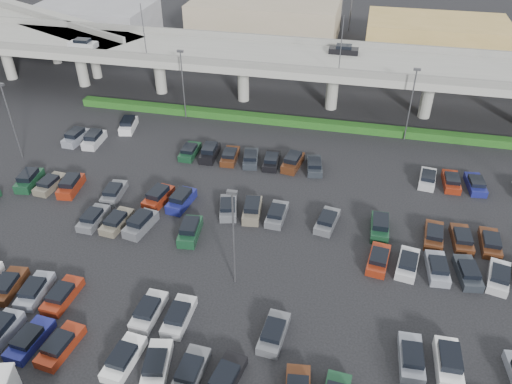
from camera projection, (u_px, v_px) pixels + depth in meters
ground at (254, 229)px, 53.08m from camera, size 280.00×280.00×0.00m
overpass at (300, 62)px, 74.88m from camera, size 150.00×13.00×15.80m
on_ramp at (33, 21)px, 93.17m from camera, size 50.93×30.13×8.80m
hedge at (292, 121)px, 72.86m from camera, size 66.00×1.60×1.10m
parked_cars at (237, 245)px, 50.08m from camera, size 63.13×41.67×1.67m
light_poles at (219, 165)px, 51.89m from camera, size 66.90×48.38×10.30m
distant_buildings at (384, 31)px, 98.41m from camera, size 138.00×24.00×9.00m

